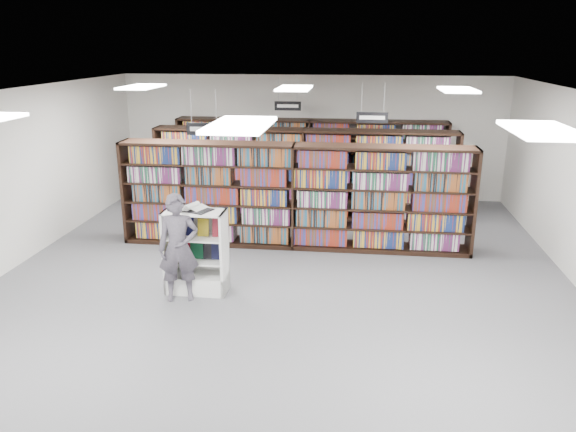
# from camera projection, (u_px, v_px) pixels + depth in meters

# --- Properties ---
(floor) EXTENTS (12.00, 12.00, 0.00)m
(floor) POSITION_uv_depth(u_px,v_px,m) (281.00, 286.00, 9.60)
(floor) COLOR #59595F
(floor) RESTS_ON ground
(ceiling) EXTENTS (10.00, 12.00, 0.10)m
(ceiling) POSITION_uv_depth(u_px,v_px,m) (280.00, 95.00, 8.66)
(ceiling) COLOR white
(ceiling) RESTS_ON wall_back
(wall_back) EXTENTS (10.00, 0.10, 3.20)m
(wall_back) POSITION_uv_depth(u_px,v_px,m) (311.00, 137.00, 14.82)
(wall_back) COLOR silver
(wall_back) RESTS_ON ground
(bookshelf_row_near) EXTENTS (7.00, 0.60, 2.10)m
(bookshelf_row_near) POSITION_uv_depth(u_px,v_px,m) (294.00, 196.00, 11.19)
(bookshelf_row_near) COLOR black
(bookshelf_row_near) RESTS_ON floor
(bookshelf_row_mid) EXTENTS (7.00, 0.60, 2.10)m
(bookshelf_row_mid) POSITION_uv_depth(u_px,v_px,m) (304.00, 174.00, 13.08)
(bookshelf_row_mid) COLOR black
(bookshelf_row_mid) RESTS_ON floor
(bookshelf_row_far) EXTENTS (7.00, 0.60, 2.10)m
(bookshelf_row_far) POSITION_uv_depth(u_px,v_px,m) (310.00, 160.00, 14.69)
(bookshelf_row_far) COLOR black
(bookshelf_row_far) RESTS_ON floor
(aisle_sign_left) EXTENTS (0.65, 0.02, 0.80)m
(aisle_sign_left) POSITION_uv_depth(u_px,v_px,m) (204.00, 128.00, 9.98)
(aisle_sign_left) COLOR #B2B2B7
(aisle_sign_left) RESTS_ON ceiling
(aisle_sign_right) EXTENTS (0.65, 0.02, 0.80)m
(aisle_sign_right) POSITION_uv_depth(u_px,v_px,m) (372.00, 117.00, 11.52)
(aisle_sign_right) COLOR #B2B2B7
(aisle_sign_right) RESTS_ON ceiling
(aisle_sign_center) EXTENTS (0.65, 0.02, 0.80)m
(aisle_sign_center) POSITION_uv_depth(u_px,v_px,m) (288.00, 105.00, 13.65)
(aisle_sign_center) COLOR #B2B2B7
(aisle_sign_center) RESTS_ON ceiling
(troffer_front_center) EXTENTS (0.60, 1.20, 0.04)m
(troffer_front_center) POSITION_uv_depth(u_px,v_px,m) (240.00, 125.00, 5.82)
(troffer_front_center) COLOR white
(troffer_front_center) RESTS_ON ceiling
(troffer_front_right) EXTENTS (0.60, 1.20, 0.04)m
(troffer_front_right) POSITION_uv_depth(u_px,v_px,m) (542.00, 130.00, 5.47)
(troffer_front_right) COLOR white
(troffer_front_right) RESTS_ON ceiling
(troffer_back_left) EXTENTS (0.60, 1.20, 0.04)m
(troffer_back_left) POSITION_uv_depth(u_px,v_px,m) (141.00, 87.00, 10.92)
(troffer_back_left) COLOR white
(troffer_back_left) RESTS_ON ceiling
(troffer_back_center) EXTENTS (0.60, 1.20, 0.04)m
(troffer_back_center) POSITION_uv_depth(u_px,v_px,m) (294.00, 88.00, 10.56)
(troffer_back_center) COLOR white
(troffer_back_center) RESTS_ON ceiling
(troffer_back_right) EXTENTS (0.60, 1.20, 0.04)m
(troffer_back_right) POSITION_uv_depth(u_px,v_px,m) (458.00, 90.00, 10.21)
(troffer_back_right) COLOR white
(troffer_back_right) RESTS_ON ceiling
(endcap_display) EXTENTS (1.00, 0.51, 1.40)m
(endcap_display) POSITION_uv_depth(u_px,v_px,m) (197.00, 264.00, 9.30)
(endcap_display) COLOR white
(endcap_display) RESTS_ON floor
(open_book) EXTENTS (0.69, 0.56, 0.13)m
(open_book) POSITION_uv_depth(u_px,v_px,m) (193.00, 208.00, 9.05)
(open_book) COLOR black
(open_book) RESTS_ON endcap_display
(shopper) EXTENTS (0.73, 0.57, 1.75)m
(shopper) POSITION_uv_depth(u_px,v_px,m) (179.00, 248.00, 8.86)
(shopper) COLOR #544F5A
(shopper) RESTS_ON floor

